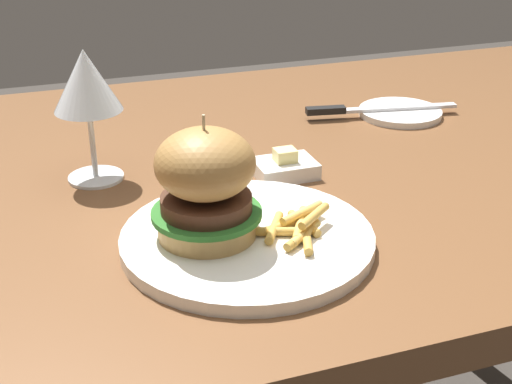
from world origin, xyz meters
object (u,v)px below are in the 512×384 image
Objects in this scene: butter_dish at (285,167)px; table_knife at (368,109)px; main_plate at (247,239)px; bread_plate at (400,112)px; wine_glass at (86,84)px; burger_sandwich at (206,184)px.

table_knife is at bearing 39.13° from butter_dish.
butter_dish is at bearing -140.87° from table_knife.
table_knife reaches higher than main_plate.
table_knife is at bearing 169.87° from bread_plate.
wine_glass is at bearing -167.61° from table_knife.
main_plate is at bearing -133.83° from table_knife.
wine_glass is 0.45m from table_knife.
main_plate is at bearing -14.13° from burger_sandwich.
butter_dish is at bearing 45.04° from burger_sandwich.
butter_dish reaches higher than table_knife.
burger_sandwich is 0.46m from table_knife.
wine_glass reaches higher than table_knife.
table_knife is at bearing 46.17° from main_plate.
main_plate is at bearing -139.15° from bread_plate.
burger_sandwich is 0.55× the size of table_knife.
main_plate is 2.07× the size of bread_plate.
wine_glass is 1.29× the size of bread_plate.
butter_dish is at bearing -148.52° from bread_plate.
table_knife is (0.30, 0.31, 0.01)m from main_plate.
butter_dish is at bearing -17.18° from wine_glass.
bread_plate is (0.39, 0.29, -0.07)m from burger_sandwich.
burger_sandwich is at bearing 165.87° from main_plate.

